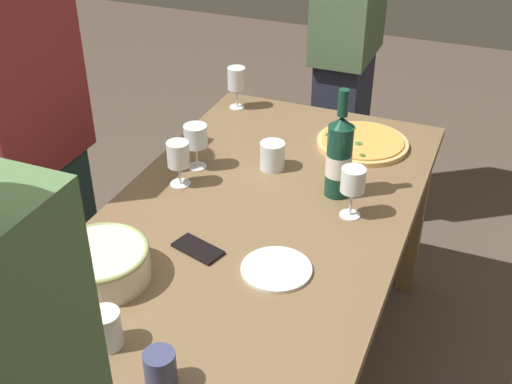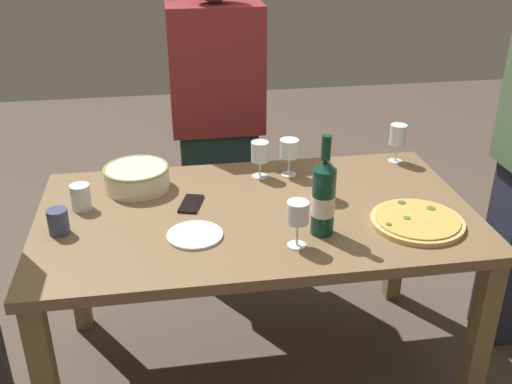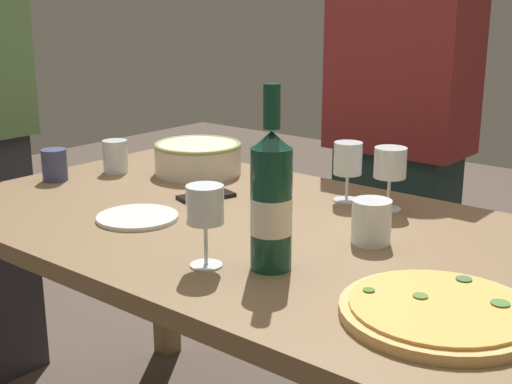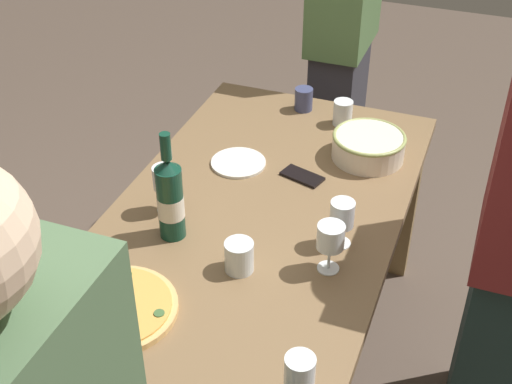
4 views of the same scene
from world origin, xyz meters
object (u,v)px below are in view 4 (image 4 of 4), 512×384
Objects in this scene: wine_glass_by_bottle at (331,238)px; wine_glass_far_right at (342,215)px; serving_bowl at (369,145)px; side_plate at (238,163)px; cell_phone at (302,176)px; wine_glass_near_pizza at (300,374)px; pizza at (117,308)px; wine_bottle at (170,198)px; wine_glass_far_left at (164,180)px; cup_amber at (343,113)px; cup_ceramic at (239,256)px; dining_table at (256,234)px; cup_spare at (304,99)px; person_host at (342,39)px.

wine_glass_by_bottle is 0.12m from wine_glass_far_right.
serving_bowl is 1.34× the size of side_plate.
wine_glass_near_pizza is at bearing 33.58° from cell_phone.
cell_phone is (0.00, 0.24, 0.00)m from side_plate.
serving_bowl is (-0.98, 0.45, 0.04)m from pizza.
side_plate is (0.20, -0.42, -0.05)m from serving_bowl.
wine_bottle is 0.49m from wine_glass_by_bottle.
wine_glass_far_left is 0.49m from cell_phone.
cup_amber is at bearing 165.51° from pizza.
wine_glass_far_left is at bearing -86.71° from wine_glass_far_right.
cup_amber is (-0.73, 0.38, -0.07)m from wine_glass_far_left.
cup_ceramic is at bearing -48.57° from wine_glass_far_right.
wine_glass_near_pizza is 0.62m from wine_glass_far_right.
cup_amber reaches higher than cell_phone.
dining_table is at bearing -169.32° from cup_ceramic.
pizza reaches higher than cell_phone.
wine_glass_far_left reaches higher than wine_glass_far_right.
wine_bottle reaches higher than pizza.
wine_glass_far_right reaches higher than cup_spare.
wine_glass_far_right is (0.50, 0.03, 0.06)m from serving_bowl.
wine_glass_near_pizza is at bearing 16.92° from cup_spare.
cup_amber reaches higher than side_plate.
person_host is at bearing -165.11° from wine_glass_far_right.
cup_amber is at bearing -165.67° from wine_glass_far_right.
cup_ceramic is (-0.40, -0.30, -0.07)m from wine_glass_near_pizza.
pizza is 0.37m from cup_ceramic.
wine_bottle is (0.20, -0.20, 0.23)m from dining_table.
wine_glass_far_right is 0.55m from side_plate.
dining_table is 0.36m from wine_glass_far_right.
wine_bottle reaches higher than wine_glass_near_pizza.
wine_bottle is at bearing -107.06° from cup_ceramic.
serving_bowl is 0.73× the size of wine_bottle.
wine_glass_far_right is at bearing 179.27° from wine_glass_by_bottle.
pizza is 1.73m from person_host.
person_host is at bearing 177.22° from cup_spare.
person_host reaches higher than serving_bowl.
wine_glass_far_left is 0.37m from side_plate.
side_plate is at bearing -150.68° from wine_glass_near_pizza.
wine_glass_by_bottle reaches higher than serving_bowl.
dining_table is at bearing -152.14° from wine_glass_near_pizza.
cup_spare reaches higher than dining_table.
wine_glass_far_right reaches higher than serving_bowl.
wine_bottle reaches higher than cup_amber.
person_host is at bearing 174.84° from pizza.
cup_spare is (-0.76, -0.35, -0.06)m from wine_glass_far_right.
wine_glass_far_right is at bearing 3.69° from serving_bowl.
cup_spare is at bearing 171.31° from wine_bottle.
serving_bowl is (-0.44, 0.26, 0.14)m from dining_table.
cell_phone is (0.40, -0.03, -0.04)m from cup_amber.
dining_table is at bearing -30.82° from serving_bowl.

